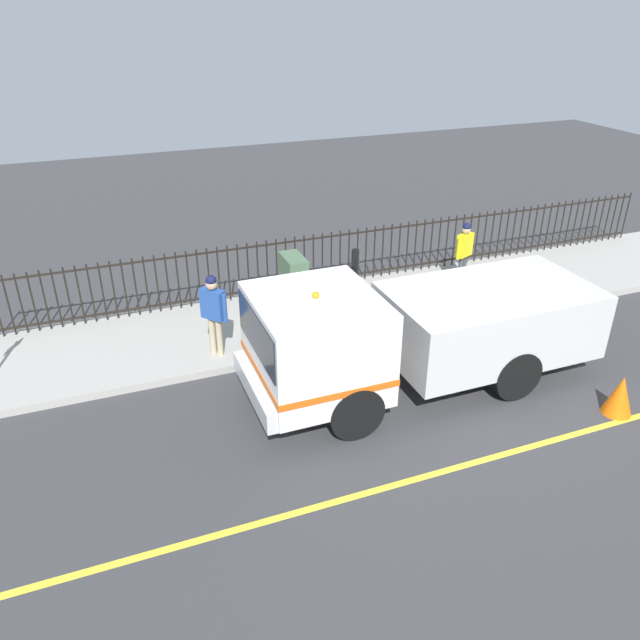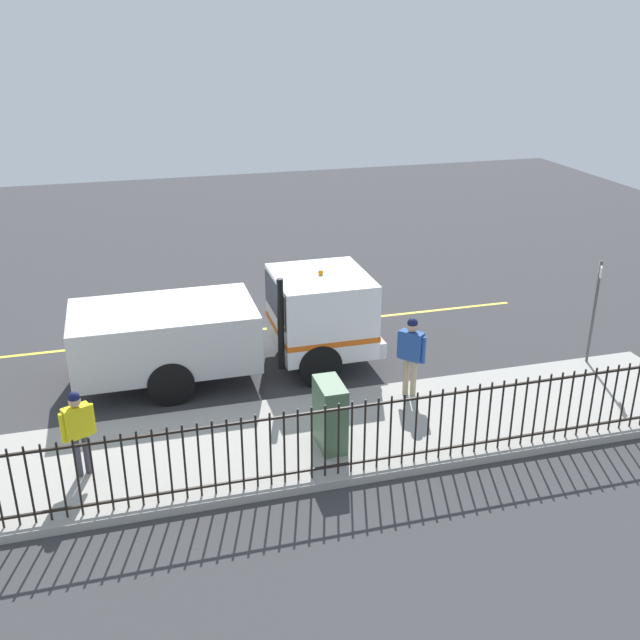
{
  "view_description": "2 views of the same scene",
  "coord_description": "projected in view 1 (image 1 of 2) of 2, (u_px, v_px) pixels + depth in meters",
  "views": [
    {
      "loc": [
        -8.39,
        6.16,
        6.51
      ],
      "look_at": [
        0.99,
        2.53,
        1.25
      ],
      "focal_mm": 34.7,
      "sensor_mm": 36.0,
      "label": 1
    },
    {
      "loc": [
        14.79,
        -1.16,
        7.41
      ],
      "look_at": [
        1.85,
        2.44,
        1.83
      ],
      "focal_mm": 41.12,
      "sensor_mm": 36.0,
      "label": 2
    }
  ],
  "objects": [
    {
      "name": "sidewalk_slab",
      "position": [
        384.0,
        304.0,
        14.63
      ],
      "size": [
        3.11,
        20.03,
        0.15
      ],
      "primitive_type": "cube",
      "color": "#A3A099",
      "rests_on": "ground"
    },
    {
      "name": "work_truck",
      "position": [
        403.0,
        331.0,
        11.05
      ],
      "size": [
        2.29,
        6.6,
        2.49
      ],
      "rotation": [
        0.0,
        0.0,
        -0.0
      ],
      "color": "white",
      "rests_on": "ground"
    },
    {
      "name": "lane_marking",
      "position": [
        534.0,
        446.0,
        10.1
      ],
      "size": [
        0.12,
        18.02,
        0.01
      ],
      "primitive_type": "cube",
      "color": "yellow",
      "rests_on": "ground"
    },
    {
      "name": "ground_plane",
      "position": [
        461.0,
        378.0,
        11.91
      ],
      "size": [
        44.06,
        44.06,
        0.0
      ],
      "primitive_type": "plane",
      "color": "#38383A",
      "rests_on": "ground"
    },
    {
      "name": "iron_fence",
      "position": [
        362.0,
        254.0,
        15.38
      ],
      "size": [
        0.04,
        17.06,
        1.37
      ],
      "color": "black",
      "rests_on": "sidewalk_slab"
    },
    {
      "name": "worker_standing",
      "position": [
        213.0,
        307.0,
        11.94
      ],
      "size": [
        0.51,
        0.48,
        1.71
      ],
      "rotation": [
        0.0,
        0.0,
        -2.43
      ],
      "color": "#264C99",
      "rests_on": "sidewalk_slab"
    },
    {
      "name": "traffic_cone",
      "position": [
        620.0,
        395.0,
        10.75
      ],
      "size": [
        0.51,
        0.51,
        0.73
      ],
      "primitive_type": "cone",
      "color": "orange",
      "rests_on": "ground"
    },
    {
      "name": "pedestrian_distant",
      "position": [
        464.0,
        247.0,
        15.01
      ],
      "size": [
        0.37,
        0.55,
        1.59
      ],
      "rotation": [
        0.0,
        0.0,
        5.14
      ],
      "color": "yellow",
      "rests_on": "sidewalk_slab"
    },
    {
      "name": "utility_cabinet",
      "position": [
        294.0,
        283.0,
        13.98
      ],
      "size": [
        0.86,
        0.44,
        1.26
      ],
      "primitive_type": "cube",
      "color": "#4C6B4C",
      "rests_on": "sidewalk_slab"
    }
  ]
}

